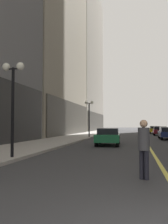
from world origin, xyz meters
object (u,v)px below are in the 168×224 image
object	(u,v)px
car_maroon	(160,130)
street_lamp_left_far	(89,111)
car_yellow	(154,129)
car_navy	(168,133)
pedestrian_with_orange_bag	(144,144)
street_lamp_left_near	(13,88)
car_green	(108,136)

from	to	relation	value
car_maroon	street_lamp_left_far	size ratio (longest dim) A/B	1.05
car_maroon	car_yellow	distance (m)	7.78
car_navy	pedestrian_with_orange_bag	xyz separation A→B (m)	(-3.17, -20.87, 0.30)
car_maroon	car_navy	bearing A→B (deg)	-90.67
car_navy	street_lamp_left_far	world-z (taller)	street_lamp_left_far
pedestrian_with_orange_bag	street_lamp_left_near	distance (m)	6.75
car_navy	car_yellow	bearing A→B (deg)	90.35
pedestrian_with_orange_bag	street_lamp_left_far	distance (m)	23.04
street_lamp_left_near	car_maroon	bearing A→B (deg)	72.49
car_yellow	street_lamp_left_near	distance (m)	37.37
car_yellow	street_lamp_left_far	size ratio (longest dim) A/B	0.94
pedestrian_with_orange_bag	street_lamp_left_near	size ratio (longest dim) A/B	0.39
car_maroon	pedestrian_with_orange_bag	distance (m)	31.52
pedestrian_with_orange_bag	street_lamp_left_far	size ratio (longest dim) A/B	0.39
car_maroon	car_yellow	bearing A→B (deg)	91.72
car_navy	car_yellow	distance (m)	18.25
car_green	street_lamp_left_near	size ratio (longest dim) A/B	0.94
car_green	car_yellow	xyz separation A→B (m)	(5.39, 27.10, -0.00)
car_green	street_lamp_left_far	bearing A→B (deg)	108.25
car_green	street_lamp_left_far	size ratio (longest dim) A/B	0.94
pedestrian_with_orange_bag	street_lamp_left_near	bearing A→B (deg)	153.18
car_green	car_maroon	world-z (taller)	same
street_lamp_left_far	street_lamp_left_near	bearing A→B (deg)	-90.00
car_navy	pedestrian_with_orange_bag	world-z (taller)	pedestrian_with_orange_bag
car_yellow	street_lamp_left_far	xyz separation A→B (m)	(-8.75, -16.90, 2.54)
car_maroon	pedestrian_with_orange_bag	world-z (taller)	pedestrian_with_orange_bag
car_yellow	street_lamp_left_near	bearing A→B (deg)	-103.57
pedestrian_with_orange_bag	street_lamp_left_near	xyz separation A→B (m)	(-5.69, 2.87, 2.24)
pedestrian_with_orange_bag	car_yellow	bearing A→B (deg)	85.52
car_green	pedestrian_with_orange_bag	size ratio (longest dim) A/B	2.37
car_maroon	street_lamp_left_near	world-z (taller)	street_lamp_left_near
car_navy	car_maroon	bearing A→B (deg)	89.33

